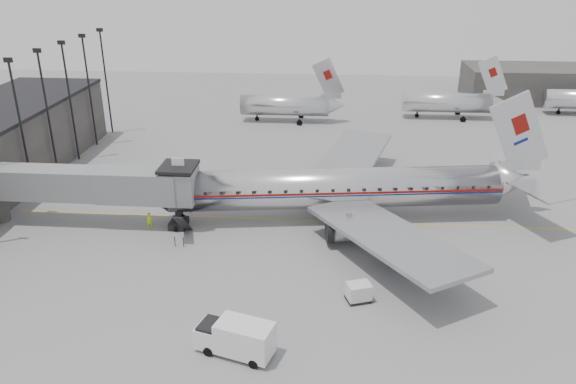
{
  "coord_description": "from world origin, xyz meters",
  "views": [
    {
      "loc": [
        5.45,
        -45.19,
        25.1
      ],
      "look_at": [
        1.4,
        5.73,
        3.2
      ],
      "focal_mm": 35.0,
      "sensor_mm": 36.0,
      "label": 1
    }
  ],
  "objects_px": {
    "service_van": "(236,337)",
    "baggage_cart_navy": "(405,256)",
    "airliner": "(343,188)",
    "ramp_worker": "(150,221)",
    "baggage_cart_white": "(359,292)"
  },
  "relations": [
    {
      "from": "service_van",
      "to": "ramp_worker",
      "type": "xyz_separation_m",
      "value": [
        -11.5,
        17.81,
        -0.49
      ]
    },
    {
      "from": "service_van",
      "to": "baggage_cart_navy",
      "type": "height_order",
      "value": "service_van"
    },
    {
      "from": "airliner",
      "to": "service_van",
      "type": "distance_m",
      "value": 23.06
    },
    {
      "from": "ramp_worker",
      "to": "airliner",
      "type": "bearing_deg",
      "value": -22.97
    },
    {
      "from": "baggage_cart_white",
      "to": "ramp_worker",
      "type": "distance_m",
      "value": 22.77
    },
    {
      "from": "baggage_cart_navy",
      "to": "baggage_cart_white",
      "type": "xyz_separation_m",
      "value": [
        -4.22,
        -5.73,
        -0.12
      ]
    },
    {
      "from": "service_van",
      "to": "baggage_cart_navy",
      "type": "xyz_separation_m",
      "value": [
        12.73,
        12.67,
        -0.41
      ]
    },
    {
      "from": "airliner",
      "to": "ramp_worker",
      "type": "relative_size",
      "value": 24.52
    },
    {
      "from": "service_van",
      "to": "baggage_cart_navy",
      "type": "relative_size",
      "value": 2.57
    },
    {
      "from": "baggage_cart_navy",
      "to": "ramp_worker",
      "type": "xyz_separation_m",
      "value": [
        -24.22,
        5.15,
        -0.07
      ]
    },
    {
      "from": "ramp_worker",
      "to": "baggage_cart_white",
      "type": "bearing_deg",
      "value": -63.42
    },
    {
      "from": "baggage_cart_white",
      "to": "service_van",
      "type": "bearing_deg",
      "value": -160.01
    },
    {
      "from": "airliner",
      "to": "baggage_cart_white",
      "type": "relative_size",
      "value": 18.2
    },
    {
      "from": "baggage_cart_navy",
      "to": "ramp_worker",
      "type": "height_order",
      "value": "baggage_cart_navy"
    },
    {
      "from": "service_van",
      "to": "airliner",
      "type": "bearing_deg",
      "value": 88.35
    }
  ]
}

